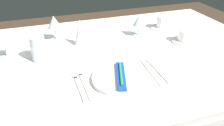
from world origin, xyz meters
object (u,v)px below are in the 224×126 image
Objects in this scene: wine_glass_centre at (139,21)px; coffee_cup_left at (162,22)px; dinner_knife at (151,72)px; toothbrush_package at (121,75)px; fork_inner at (78,85)px; fork_outer at (84,83)px; spoon_soup at (155,67)px; dinner_plate at (121,78)px; coffee_cup_right at (185,35)px; wine_glass_right at (3,41)px; wine_glass_left at (54,23)px; napkin_folded at (80,32)px; drink_tumbler at (38,49)px.

coffee_cup_left is at bearing 17.37° from wine_glass_centre.
toothbrush_package is at bearing -174.70° from dinner_knife.
wine_glass_centre reaches higher than fork_inner.
toothbrush_package is at bearing -6.22° from fork_inner.
toothbrush_package is 0.94× the size of fork_outer.
fork_outer is at bearing -177.00° from spoon_soup.
dinner_plate is 1.09× the size of dinner_knife.
toothbrush_package reaches higher than fork_inner.
dinner_knife is 2.37× the size of coffee_cup_right.
wine_glass_centre reaches higher than wine_glass_right.
fork_outer and dinner_knife have the same top height.
dinner_knife is at bearing -144.52° from coffee_cup_right.
wine_glass_centre is 0.50m from wine_glass_left.
coffee_cup_right is 0.76m from wine_glass_left.
wine_glass_centre is (0.27, 0.42, 0.07)m from toothbrush_package.
coffee_cup_left reaches higher than spoon_soup.
coffee_cup_right is 0.28m from wine_glass_centre.
wine_glass_right reaches higher than dinner_plate.
dinner_knife is 0.74m from wine_glass_right.
wine_glass_centre is at bearing 41.36° from fork_inner.
napkin_folded is (-0.58, 0.15, 0.03)m from coffee_cup_right.
coffee_cup_right is (0.02, -0.23, -0.00)m from coffee_cup_left.
napkin_folded is (-0.56, -0.08, 0.03)m from coffee_cup_left.
wine_glass_right is at bearing 150.90° from drink_tumbler.
wine_glass_right reaches higher than coffee_cup_right.
dinner_knife is (0.15, 0.01, -0.02)m from toothbrush_package.
toothbrush_package is at bearing -134.36° from coffee_cup_left.
wine_glass_left is at bearing 130.48° from spoon_soup.
napkin_folded reaches higher than coffee_cup_left.
coffee_cup_right reaches higher than toothbrush_package.
wine_glass_right is at bearing 141.49° from toothbrush_package.
dinner_knife is at bearing -124.17° from coffee_cup_left.
wine_glass_right is (-0.26, -0.14, -0.02)m from wine_glass_left.
fork_outer is at bearing -160.73° from coffee_cup_right.
wine_glass_centre is (-0.20, -0.06, 0.05)m from coffee_cup_left.
coffee_cup_left is at bearing 57.09° from spoon_soup.
dinner_plate is 1.99× the size of wine_glass_right.
fork_inner is (-0.03, -0.01, 0.00)m from fork_outer.
dinner_plate is at bearing -67.30° from wine_glass_left.
napkin_folded is (-0.09, 0.40, 0.05)m from toothbrush_package.
dinner_plate is 2.59× the size of coffee_cup_right.
fork_outer is (-0.16, 0.03, -0.02)m from toothbrush_package.
toothbrush_package is 1.53× the size of wine_glass_centre.
dinner_plate reaches higher than spoon_soup.
dinner_plate is 1.71× the size of wine_glass_left.
fork_outer is 0.39m from napkin_folded.
drink_tumbler is 0.26m from napkin_folded.
toothbrush_package is 0.92× the size of dinner_knife.
dinner_knife is 0.41m from coffee_cup_right.
wine_glass_centre is (0.27, 0.42, 0.09)m from dinner_plate.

